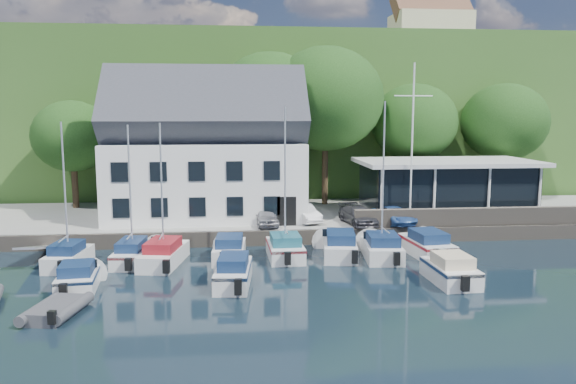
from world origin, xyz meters
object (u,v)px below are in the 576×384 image
flagpole (412,145)px  boat_r1_0 (65,189)px  car_blue (394,214)px  boat_r2_4 (450,268)px  car_silver (265,216)px  club_pavilion (445,187)px  boat_r1_2 (162,186)px  dinghy_1 (56,307)px  boat_r1_5 (340,243)px  boat_r2_2 (233,269)px  boat_r1_6 (383,181)px  boat_r1_1 (130,190)px  harbor_building (207,158)px  boat_r1_7 (427,243)px  car_white (304,213)px  boat_r1_4 (285,182)px  boat_r2_0 (78,276)px  boat_r1_3 (229,247)px  car_dgrey (358,215)px

flagpole → boat_r1_0: (-21.47, -5.14, -2.05)m
car_blue → boat_r2_4: car_blue is taller
car_silver → flagpole: (9.97, -0.66, 4.87)m
club_pavilion → flagpole: (-3.97, -3.84, 3.43)m
boat_r1_2 → dinghy_1: boat_r1_2 is taller
boat_r1_0 → dinghy_1: boat_r1_0 is taller
boat_r1_5 → boat_r2_2: 8.26m
boat_r1_6 → boat_r2_4: size_ratio=1.74×
car_silver → boat_r2_4: car_silver is taller
boat_r1_1 → boat_r1_5: bearing=5.7°
harbor_building → boat_r1_0: (-7.44, -9.48, -0.92)m
boat_r1_7 → car_white: bearing=131.9°
flagpole → boat_r1_4: 10.31m
boat_r1_2 → boat_r1_1: bearing=171.6°
boat_r1_6 → boat_r2_2: boat_r1_6 is taller
boat_r1_1 → boat_r1_6: bearing=2.7°
car_silver → boat_r2_0: 14.15m
boat_r1_2 → boat_r1_5: 11.14m
boat_r1_3 → boat_r1_5: 6.68m
boat_r1_3 → club_pavilion: bearing=30.2°
boat_r1_6 → dinghy_1: size_ratio=2.82×
boat_r1_1 → boat_r2_4: size_ratio=1.59×
car_blue → boat_r1_1: boat_r1_1 is taller
boat_r1_4 → club_pavilion: bearing=31.1°
car_dgrey → boat_r1_1: 15.55m
boat_r1_0 → flagpole: bearing=19.9°
boat_r1_5 → boat_r2_0: (-14.09, -5.22, -0.08)m
boat_r1_4 → boat_r2_2: size_ratio=1.54×
car_white → boat_r1_1: boat_r1_1 is taller
boat_r1_1 → boat_r1_7: bearing=4.2°
boat_r2_2 → car_white: bearing=71.1°
car_blue → boat_r1_3: 12.41m
car_blue → dinghy_1: car_blue is taller
boat_r1_3 → dinghy_1: size_ratio=1.74×
harbor_building → boat_r1_7: size_ratio=2.26×
boat_r1_1 → boat_r1_3: size_ratio=1.49×
harbor_building → dinghy_1: size_ratio=4.37×
boat_r2_0 → boat_r1_3: bearing=28.3°
boat_r1_0 → boat_r1_3: bearing=11.0°
boat_r2_4 → boat_r1_1: bearing=159.7°
car_white → boat_r1_0: size_ratio=0.42×
boat_r1_4 → boat_r2_4: bearing=-36.5°
car_dgrey → boat_r1_6: 6.26m
flagpole → boat_r2_2: size_ratio=1.83×
boat_r1_3 → boat_r1_4: size_ratio=0.62×
car_white → flagpole: (7.20, -1.63, 4.87)m
boat_r1_1 → boat_r1_6: 14.72m
harbor_building → boat_r1_3: (1.63, -8.75, -4.61)m
flagpole → boat_r1_3: bearing=-160.4°
car_dgrey → boat_r1_5: (-2.18, -4.73, -0.84)m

